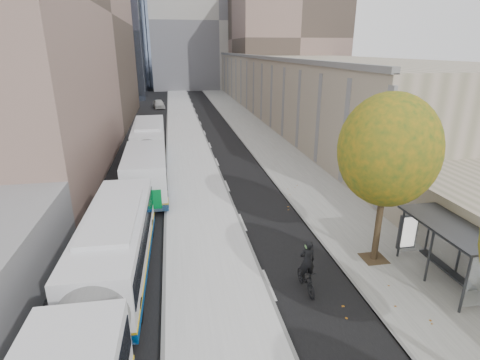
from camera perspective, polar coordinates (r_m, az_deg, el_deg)
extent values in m
cube|color=silver|center=(36.95, -7.91, 4.87)|extent=(4.25, 150.00, 0.15)
cube|color=gray|center=(38.09, 4.25, 5.39)|extent=(4.75, 150.00, 0.08)
cube|color=gray|center=(68.19, 7.73, 14.87)|extent=(18.00, 92.00, 8.00)
cube|color=#A6A299|center=(97.57, -3.93, 22.80)|extent=(30.00, 18.00, 30.00)
cube|color=#383A3F|center=(17.25, 29.40, -6.13)|extent=(1.90, 4.40, 0.10)
cylinder|color=#383A3F|center=(16.09, 31.12, -13.47)|extent=(0.10, 0.10, 2.40)
cube|color=silver|center=(18.20, 30.54, -9.36)|extent=(0.04, 4.00, 2.10)
cylinder|color=#322716|center=(17.99, 20.28, -6.73)|extent=(0.28, 0.28, 3.24)
sphere|color=#234E19|center=(16.81, 21.69, 4.27)|extent=(4.20, 4.20, 4.20)
cube|color=silver|center=(13.73, -20.54, -17.02)|extent=(2.77, 16.72, 2.78)
cube|color=black|center=(13.45, -20.80, -15.26)|extent=(2.81, 16.06, 0.96)
cube|color=silver|center=(30.28, -13.79, 4.01)|extent=(2.99, 17.95, 2.98)
cube|color=black|center=(30.15, -13.87, 5.01)|extent=(3.04, 17.23, 1.03)
cube|color=#006B2A|center=(21.94, -14.86, -2.97)|extent=(1.89, 0.10, 1.15)
imported|color=black|center=(15.75, 10.01, -14.61)|extent=(0.58, 1.78, 1.06)
imported|color=black|center=(15.30, 10.19, -12.01)|extent=(0.67, 0.46, 1.78)
sphere|color=#5C944B|center=(14.97, 10.35, -9.83)|extent=(0.28, 0.28, 0.28)
imported|color=silver|center=(63.47, -12.28, 11.27)|extent=(2.18, 4.27, 1.39)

